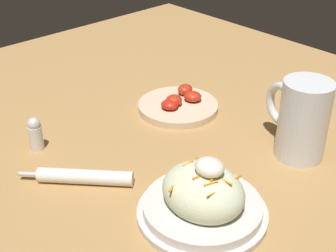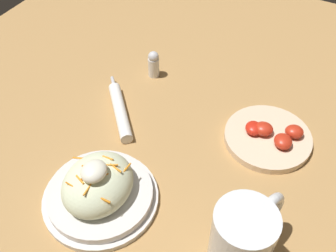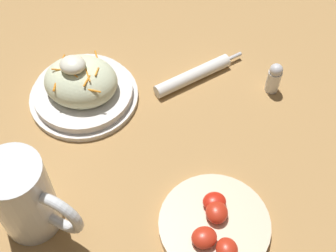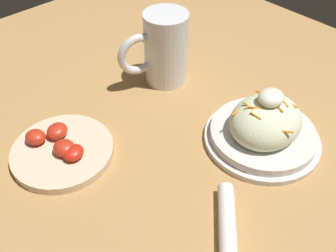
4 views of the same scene
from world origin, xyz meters
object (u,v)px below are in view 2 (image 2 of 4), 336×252
(beer_mug, at_px, (241,246))
(tomato_plate, at_px, (269,137))
(salt_shaker, at_px, (154,64))
(salad_plate, at_px, (99,189))
(napkin_roll, at_px, (120,111))

(beer_mug, xyz_separation_m, tomato_plate, (0.29, 0.04, -0.06))
(beer_mug, xyz_separation_m, salt_shaker, (0.37, 0.36, -0.04))
(salad_plate, bearing_deg, tomato_plate, -37.84)
(beer_mug, bearing_deg, salad_plate, 89.93)
(beer_mug, xyz_separation_m, napkin_roll, (0.21, 0.36, -0.06))
(salad_plate, height_order, salt_shaker, salad_plate)
(salad_plate, xyz_separation_m, beer_mug, (-0.00, -0.27, 0.04))
(tomato_plate, bearing_deg, napkin_roll, 105.11)
(salt_shaker, bearing_deg, salad_plate, -165.34)
(salt_shaker, bearing_deg, napkin_roll, -178.40)
(salad_plate, distance_m, napkin_roll, 0.23)
(salad_plate, relative_size, tomato_plate, 1.17)
(salad_plate, height_order, beer_mug, beer_mug)
(tomato_plate, height_order, salt_shaker, salt_shaker)
(salad_plate, xyz_separation_m, tomato_plate, (0.29, -0.23, -0.02))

